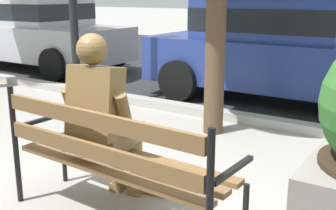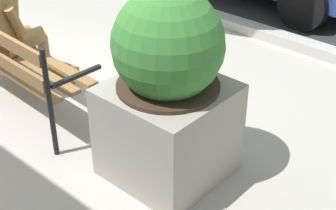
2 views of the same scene
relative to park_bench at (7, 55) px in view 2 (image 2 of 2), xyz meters
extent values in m
plane|color=#ADA8A0|center=(-0.15, -0.01, -0.54)|extent=(80.00, 80.00, 0.00)
cube|color=#B2AFA8|center=(-0.15, 2.89, -0.48)|extent=(60.00, 0.20, 0.12)
cube|color=olive|center=(0.00, -0.07, -0.09)|extent=(1.70, 0.19, 0.04)
cube|color=olive|center=(0.01, 0.11, -0.09)|extent=(1.70, 0.19, 0.04)
cube|color=olive|center=(0.01, 0.29, -0.09)|extent=(1.70, 0.19, 0.04)
cylinder|color=black|center=(0.89, 0.26, -0.32)|extent=(0.04, 0.04, 0.45)
cylinder|color=black|center=(0.87, -0.20, -0.07)|extent=(0.04, 0.04, 0.95)
cube|color=black|center=(0.88, 0.06, 0.08)|extent=(0.06, 0.48, 0.03)
cube|color=olive|center=(-0.21, 0.17, 0.02)|extent=(0.39, 0.37, 0.16)
cylinder|color=olive|center=(0.02, 0.12, 0.29)|extent=(0.12, 0.19, 0.29)
cylinder|color=olive|center=(0.01, 0.26, 0.12)|extent=(0.12, 0.28, 0.10)
cylinder|color=olive|center=(-0.32, 0.29, -0.02)|extent=(0.18, 0.38, 0.14)
cylinder|color=olive|center=(-0.35, 0.47, -0.29)|extent=(0.11, 0.11, 0.50)
cube|color=olive|center=(-0.36, 0.53, -0.51)|extent=(0.15, 0.25, 0.07)
cylinder|color=olive|center=(-0.14, 0.32, -0.02)|extent=(0.18, 0.38, 0.14)
cylinder|color=olive|center=(-0.17, 0.50, -0.29)|extent=(0.11, 0.11, 0.50)
cube|color=olive|center=(-0.18, 0.56, -0.51)|extent=(0.15, 0.25, 0.07)
cube|color=olive|center=(-0.06, 0.62, -0.46)|extent=(0.30, 0.22, 0.16)
cube|color=gray|center=(1.69, 0.25, -0.17)|extent=(0.83, 0.83, 0.75)
cylinder|color=#38281C|center=(1.69, 0.25, 0.22)|extent=(0.74, 0.74, 0.03)
sphere|color=#387A33|center=(1.69, 0.25, 0.54)|extent=(0.79, 0.79, 0.79)
cylinder|color=black|center=(1.09, 3.43, -0.22)|extent=(0.64, 0.22, 0.64)
camera|label=1|loc=(1.83, -2.11, 1.09)|focal=45.61mm
camera|label=2|loc=(3.79, -2.11, 2.02)|focal=54.67mm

